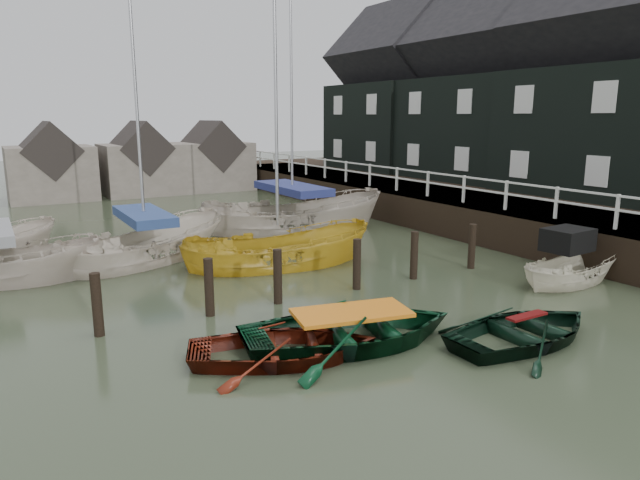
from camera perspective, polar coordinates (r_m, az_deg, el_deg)
ground at (r=12.77m, az=6.81°, el=-9.12°), size 120.00×120.00×0.00m
pier at (r=25.94m, az=10.17°, el=3.36°), size 3.04×32.00×2.70m
land_strip at (r=29.91m, az=18.20°, el=2.73°), size 14.00×38.00×1.50m
quay_houses at (r=28.70m, az=21.02°, el=13.56°), size 6.52×28.14×10.01m
mooring_pilings at (r=14.46m, az=-3.93°, el=-4.39°), size 13.72×0.22×1.80m
far_sheds at (r=36.43m, az=-17.73°, el=7.31°), size 14.00×4.08×4.39m
rowboat_red at (r=11.38m, az=-3.56°, el=-11.80°), size 4.39×3.79×0.76m
rowboat_green at (r=12.04m, az=3.13°, el=-10.39°), size 5.16×4.16×0.95m
rowboat_dkgreen at (r=12.91m, az=19.80°, el=-9.54°), size 3.74×2.67×0.77m
motorboat at (r=17.77m, az=23.69°, el=-3.53°), size 3.87×1.68×2.27m
sailboat_b at (r=19.60m, az=-16.94°, el=-1.76°), size 6.84×4.83×12.27m
sailboat_c at (r=18.21m, az=-4.18°, el=-2.48°), size 6.45×3.45×10.22m
sailboat_d at (r=23.73m, az=-2.74°, el=1.13°), size 8.17×4.81×13.48m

